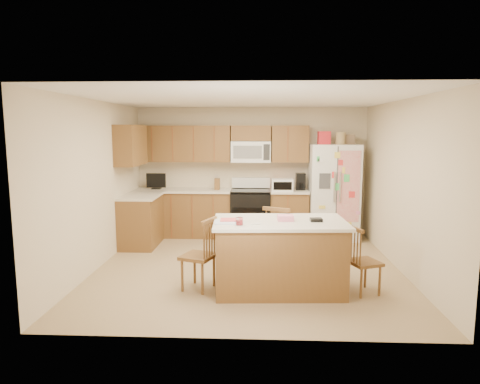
{
  "coord_description": "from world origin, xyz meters",
  "views": [
    {
      "loc": [
        0.17,
        -6.24,
        2.05
      ],
      "look_at": [
        -0.13,
        0.35,
        1.1
      ],
      "focal_mm": 32.0,
      "sensor_mm": 36.0,
      "label": 1
    }
  ],
  "objects_px": {
    "refrigerator": "(333,191)",
    "stove": "(251,212)",
    "windsor_chair_right": "(363,262)",
    "windsor_chair_left": "(200,256)",
    "windsor_chair_back": "(280,241)",
    "island": "(279,255)"
  },
  "relations": [
    {
      "from": "stove",
      "to": "windsor_chair_right",
      "type": "height_order",
      "value": "stove"
    },
    {
      "from": "windsor_chair_right",
      "to": "refrigerator",
      "type": "bearing_deg",
      "value": 88.11
    },
    {
      "from": "windsor_chair_left",
      "to": "windsor_chair_back",
      "type": "height_order",
      "value": "windsor_chair_back"
    },
    {
      "from": "stove",
      "to": "windsor_chair_back",
      "type": "distance_m",
      "value": 2.19
    },
    {
      "from": "windsor_chair_back",
      "to": "windsor_chair_right",
      "type": "distance_m",
      "value": 1.26
    },
    {
      "from": "windsor_chair_left",
      "to": "windsor_chair_right",
      "type": "height_order",
      "value": "windsor_chair_left"
    },
    {
      "from": "windsor_chair_right",
      "to": "windsor_chair_left",
      "type": "bearing_deg",
      "value": 178.89
    },
    {
      "from": "refrigerator",
      "to": "stove",
      "type": "bearing_deg",
      "value": 177.7
    },
    {
      "from": "island",
      "to": "windsor_chair_left",
      "type": "height_order",
      "value": "island"
    },
    {
      "from": "refrigerator",
      "to": "windsor_chair_left",
      "type": "bearing_deg",
      "value": -127.84
    },
    {
      "from": "stove",
      "to": "island",
      "type": "xyz_separation_m",
      "value": [
        0.43,
        -2.83,
        -0.01
      ]
    },
    {
      "from": "stove",
      "to": "island",
      "type": "relative_size",
      "value": 0.66
    },
    {
      "from": "windsor_chair_back",
      "to": "stove",
      "type": "bearing_deg",
      "value": 102.3
    },
    {
      "from": "refrigerator",
      "to": "windsor_chair_back",
      "type": "distance_m",
      "value": 2.4
    },
    {
      "from": "stove",
      "to": "refrigerator",
      "type": "distance_m",
      "value": 1.63
    },
    {
      "from": "stove",
      "to": "windsor_chair_back",
      "type": "bearing_deg",
      "value": -77.7
    },
    {
      "from": "windsor_chair_back",
      "to": "windsor_chair_right",
      "type": "xyz_separation_m",
      "value": [
        1.01,
        -0.75,
        -0.06
      ]
    },
    {
      "from": "windsor_chair_left",
      "to": "refrigerator",
      "type": "bearing_deg",
      "value": 52.16
    },
    {
      "from": "windsor_chair_right",
      "to": "windsor_chair_back",
      "type": "bearing_deg",
      "value": 143.29
    },
    {
      "from": "stove",
      "to": "windsor_chair_left",
      "type": "relative_size",
      "value": 1.2
    },
    {
      "from": "windsor_chair_left",
      "to": "windsor_chair_back",
      "type": "bearing_deg",
      "value": 33.87
    },
    {
      "from": "island",
      "to": "windsor_chair_back",
      "type": "height_order",
      "value": "island"
    }
  ]
}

